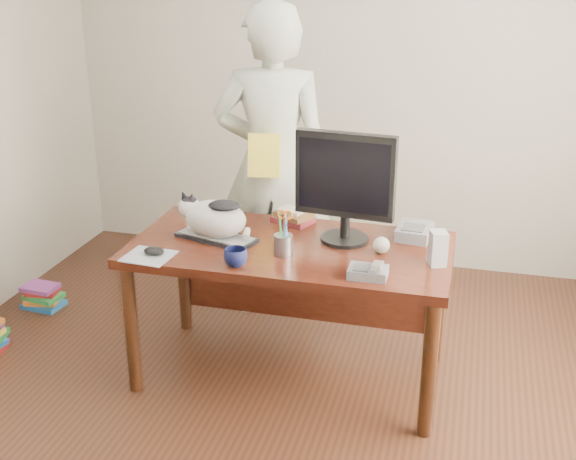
# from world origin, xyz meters

# --- Properties ---
(room) EXTENTS (4.50, 4.50, 4.50)m
(room) POSITION_xyz_m (0.00, 0.00, 1.35)
(room) COLOR black
(room) RESTS_ON ground
(desk) EXTENTS (1.60, 0.80, 0.75)m
(desk) POSITION_xyz_m (0.00, 0.68, 0.60)
(desk) COLOR black
(desk) RESTS_ON ground
(keyboard) EXTENTS (0.45, 0.27, 0.03)m
(keyboard) POSITION_xyz_m (-0.39, 0.58, 0.76)
(keyboard) COLOR black
(keyboard) RESTS_ON desk
(cat) EXTENTS (0.41, 0.27, 0.23)m
(cat) POSITION_xyz_m (-0.40, 0.58, 0.87)
(cat) COLOR silver
(cat) RESTS_ON keyboard
(monitor) EXTENTS (0.50, 0.27, 0.57)m
(monitor) POSITION_xyz_m (0.25, 0.71, 1.07)
(monitor) COLOR black
(monitor) RESTS_ON desk
(pen_cup) EXTENTS (0.10, 0.09, 0.23)m
(pen_cup) POSITION_xyz_m (-0.00, 0.48, 0.81)
(pen_cup) COLOR gray
(pen_cup) RESTS_ON desk
(mousepad) EXTENTS (0.24, 0.22, 0.01)m
(mousepad) POSITION_xyz_m (-0.63, 0.28, 0.75)
(mousepad) COLOR #A4A9AF
(mousepad) RESTS_ON desk
(mouse) EXTENTS (0.11, 0.07, 0.04)m
(mouse) POSITION_xyz_m (-0.61, 0.30, 0.77)
(mouse) COLOR black
(mouse) RESTS_ON mousepad
(coffee_mug) EXTENTS (0.15, 0.15, 0.09)m
(coffee_mug) POSITION_xyz_m (-0.18, 0.29, 0.79)
(coffee_mug) COLOR black
(coffee_mug) RESTS_ON desk
(phone) EXTENTS (0.18, 0.15, 0.08)m
(phone) POSITION_xyz_m (0.44, 0.33, 0.78)
(phone) COLOR #5A5A5E
(phone) RESTS_ON desk
(speaker) EXTENTS (0.10, 0.10, 0.17)m
(speaker) POSITION_xyz_m (0.73, 0.54, 0.83)
(speaker) COLOR gray
(speaker) RESTS_ON desk
(baseball) EXTENTS (0.08, 0.08, 0.08)m
(baseball) POSITION_xyz_m (0.45, 0.62, 0.79)
(baseball) COLOR beige
(baseball) RESTS_ON desk
(book_stack) EXTENTS (0.24, 0.22, 0.08)m
(book_stack) POSITION_xyz_m (-0.07, 0.91, 0.78)
(book_stack) COLOR #55161C
(book_stack) RESTS_ON desk
(calculator) EXTENTS (0.19, 0.24, 0.07)m
(calculator) POSITION_xyz_m (0.59, 0.86, 0.78)
(calculator) COLOR #5A5A5E
(calculator) RESTS_ON desk
(person) EXTENTS (0.76, 0.58, 1.89)m
(person) POSITION_xyz_m (-0.29, 1.30, 0.95)
(person) COLOR silver
(person) RESTS_ON ground
(held_book) EXTENTS (0.20, 0.14, 0.25)m
(held_book) POSITION_xyz_m (-0.29, 1.13, 1.05)
(held_book) COLOR yellow
(held_book) RESTS_ON person
(book_pile_b) EXTENTS (0.26, 0.20, 0.15)m
(book_pile_b) POSITION_xyz_m (-1.72, 0.95, 0.07)
(book_pile_b) COLOR #1B5CA4
(book_pile_b) RESTS_ON ground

